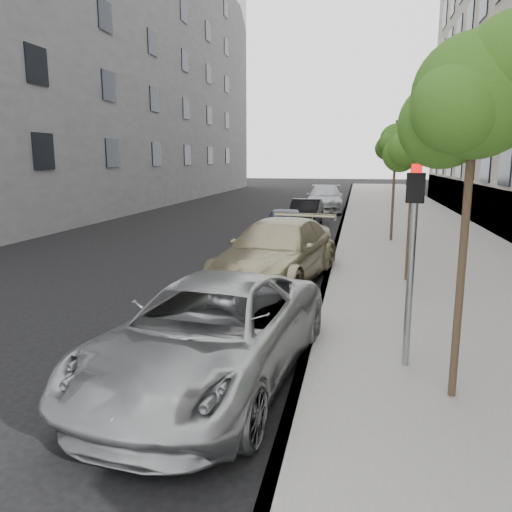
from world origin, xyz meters
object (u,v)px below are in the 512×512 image
(tree_mid, at_px, (416,142))
(minivan, at_px, (210,333))
(suv, at_px, (278,252))
(sedan_black, at_px, (306,213))
(tree_far, at_px, (397,140))
(tree_near, at_px, (478,96))
(signal_pole, at_px, (412,242))
(sedan_rear, at_px, (325,199))
(sedan_blue, at_px, (284,226))

(tree_mid, relative_size, minivan, 0.80)
(suv, height_order, sedan_black, suv)
(tree_far, bearing_deg, tree_near, -90.00)
(signal_pole, height_order, suv, signal_pole)
(sedan_rear, bearing_deg, minivan, -91.78)
(tree_near, height_order, suv, tree_near)
(signal_pole, distance_m, sedan_rear, 23.98)
(sedan_blue, bearing_deg, tree_near, -76.76)
(tree_far, height_order, signal_pole, tree_far)
(sedan_blue, bearing_deg, tree_mid, -59.81)
(sedan_blue, relative_size, sedan_black, 1.03)
(tree_near, distance_m, sedan_blue, 13.25)
(sedan_rear, bearing_deg, sedan_black, -95.17)
(signal_pole, height_order, minivan, signal_pole)
(minivan, distance_m, sedan_rear, 24.61)
(tree_near, distance_m, signal_pole, 2.17)
(tree_mid, xyz_separation_m, minivan, (-3.33, -6.42, -2.85))
(suv, bearing_deg, tree_near, -52.22)
(tree_mid, relative_size, sedan_rear, 0.77)
(tree_far, bearing_deg, minivan, -104.44)
(tree_mid, height_order, tree_far, tree_far)
(tree_far, relative_size, signal_pole, 1.52)
(sedan_black, bearing_deg, minivan, -87.36)
(minivan, bearing_deg, tree_mid, 68.98)
(sedan_rear, bearing_deg, signal_pole, -85.09)
(tree_far, xyz_separation_m, signal_pole, (-0.54, -12.09, -1.87))
(minivan, xyz_separation_m, suv, (0.00, 6.14, 0.07))
(tree_far, height_order, minivan, tree_far)
(suv, relative_size, sedan_rear, 1.02)
(suv, height_order, sedan_rear, suv)
(tree_near, relative_size, suv, 0.84)
(tree_mid, xyz_separation_m, tree_far, (-0.00, 6.50, 0.29))
(tree_mid, bearing_deg, tree_near, -90.00)
(tree_far, height_order, suv, tree_far)
(tree_mid, bearing_deg, minivan, -117.38)
(minivan, distance_m, sedan_blue, 12.15)
(tree_near, bearing_deg, tree_far, 90.00)
(tree_mid, distance_m, suv, 4.34)
(tree_mid, bearing_deg, signal_pole, -95.47)
(minivan, bearing_deg, signal_pole, 22.88)
(tree_near, relative_size, sedan_black, 1.19)
(tree_near, distance_m, tree_far, 13.00)
(tree_mid, relative_size, signal_pole, 1.42)
(tree_near, relative_size, minivan, 0.88)
(signal_pole, relative_size, sedan_black, 0.76)
(tree_near, xyz_separation_m, signal_pole, (-0.54, 0.91, -1.90))
(minivan, distance_m, sedan_black, 17.43)
(tree_near, distance_m, sedan_black, 18.19)
(tree_near, bearing_deg, sedan_rear, 97.68)
(minivan, relative_size, sedan_black, 1.35)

